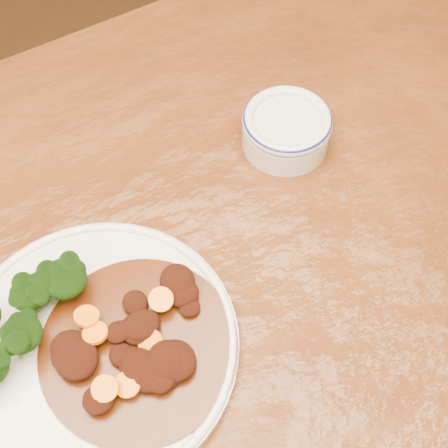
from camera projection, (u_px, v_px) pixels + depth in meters
name	position (u px, v px, depth m)	size (l,w,h in m)	color
dining_table	(158.00, 337.00, 0.75)	(1.53, 0.96, 0.75)	#5E2F10
dinner_plate	(96.00, 346.00, 0.65)	(0.30, 0.30, 0.02)	silver
broccoli_florets	(24.00, 313.00, 0.63)	(0.14, 0.10, 0.05)	#6D904A
mince_stew	(135.00, 347.00, 0.63)	(0.21, 0.21, 0.03)	#431D07
dip_bowl	(286.00, 128.00, 0.78)	(0.11, 0.11, 0.05)	beige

